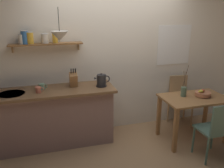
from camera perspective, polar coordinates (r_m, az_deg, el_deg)
name	(u,v)px	position (r m, az deg, el deg)	size (l,w,h in m)	color
ground_plane	(122,144)	(4.01, 2.43, -14.02)	(14.00, 14.00, 0.00)	#A87F56
back_wall	(123,54)	(4.16, 2.55, 7.22)	(6.80, 0.11, 2.70)	silver
kitchen_counter	(56,116)	(3.91, -13.21, -7.55)	(1.83, 0.63, 0.92)	gray
wall_shelf	(39,40)	(3.75, -17.07, 9.92)	(1.08, 0.20, 0.33)	brown
dining_table	(194,104)	(4.08, 18.94, -4.64)	(1.03, 0.65, 0.74)	#9E6B3D
dining_chair_near	(216,128)	(3.69, 23.52, -9.72)	(0.40, 0.39, 0.88)	#4C6B5B
dining_chair_far	(179,98)	(4.62, 15.74, -3.31)	(0.43, 0.43, 0.92)	tan
fruit_bowl	(203,94)	(4.11, 20.85, -2.14)	(0.25, 0.25, 0.12)	#BC704C
twig_vase	(184,91)	(4.00, 16.75, -1.62)	(0.10, 0.09, 0.52)	#567056
electric_kettle	(102,81)	(3.75, -2.52, 0.83)	(0.25, 0.17, 0.21)	black
knife_block	(73,79)	(3.78, -9.20, 1.10)	(0.12, 0.19, 0.30)	#9E6B3D
coffee_mug_by_sink	(39,90)	(3.64, -17.15, -1.32)	(0.12, 0.08, 0.09)	#C6664C
coffee_mug_spare	(42,87)	(3.76, -16.43, -0.61)	(0.13, 0.09, 0.09)	slate
pendant_lamp	(60,36)	(3.42, -12.39, 11.10)	(0.24, 0.24, 0.45)	black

